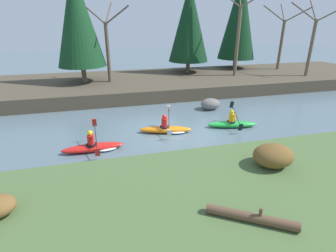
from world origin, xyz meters
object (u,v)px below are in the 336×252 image
object	(u,v)px
boulder_midstream	(210,104)
driftwood_log	(251,217)
kayaker_trailing	(96,147)
kayaker_middle	(168,129)
kayaker_lead	(232,123)

from	to	relation	value
boulder_midstream	driftwood_log	size ratio (longest dim) A/B	0.66
kayaker_trailing	driftwood_log	bearing A→B (deg)	-62.48
boulder_midstream	kayaker_trailing	bearing A→B (deg)	-150.04
kayaker_middle	boulder_midstream	distance (m)	4.81
kayaker_lead	driftwood_log	size ratio (longest dim) A/B	1.42
kayaker_trailing	driftwood_log	xyz separation A→B (m)	(3.74, -6.63, 0.80)
kayaker_middle	kayaker_trailing	xyz separation A→B (m)	(-3.66, -1.18, 0.00)
kayaker_lead	kayaker_middle	size ratio (longest dim) A/B	1.00
kayaker_lead	kayaker_middle	xyz separation A→B (m)	(-3.62, 0.18, -0.02)
kayaker_lead	kayaker_trailing	xyz separation A→B (m)	(-7.28, -1.01, -0.02)
kayaker_middle	boulder_midstream	size ratio (longest dim) A/B	2.15
driftwood_log	boulder_midstream	bearing A→B (deg)	104.48
kayaker_middle	boulder_midstream	xyz separation A→B (m)	(3.70, 3.06, 0.17)
kayaker_trailing	boulder_midstream	world-z (taller)	kayaker_trailing
kayaker_middle	kayaker_lead	bearing A→B (deg)	10.83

